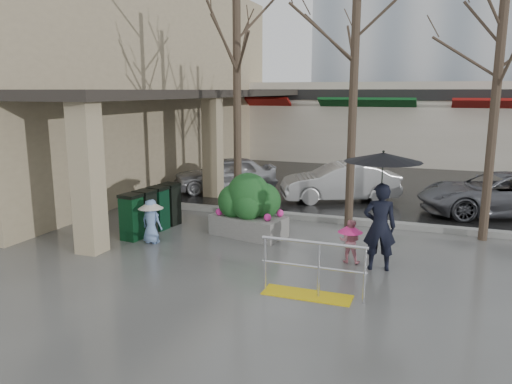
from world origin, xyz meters
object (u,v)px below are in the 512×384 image
Objects in this scene: car_a at (225,174)px; news_boxes at (152,210)px; car_c at (498,194)px; child_pink at (350,238)px; tree_mideast at (502,34)px; planter at (249,206)px; handrail at (311,276)px; tree_west at (237,35)px; woman at (381,196)px; car_b at (340,182)px; tree_midwest at (356,23)px; child_blue at (151,217)px.

news_boxes is at bearing -28.54° from car_a.
child_pink is at bearing -47.85° from car_c.
tree_mideast is 3.26× the size of planter.
car_c is at bearing 54.20° from car_a.
news_boxes reaches higher than child_pink.
tree_mideast reaches higher than handrail.
planter reaches higher than car_a.
tree_west is 2.77× the size of woman.
car_a is at bearing -118.29° from car_b.
tree_midwest reaches higher than woman.
handrail is 5.54m from news_boxes.
tree_midwest is at bearing 91.91° from handrail.
planter is (0.97, -1.63, -4.32)m from tree_west.
news_boxes is 6.59m from car_b.
child_blue is 2.42m from planter.
car_a reaches higher than news_boxes.
tree_west is 5.23m from news_boxes.
tree_midwest is 5.48m from child_pink.
handrail is 2.06m from child_pink.
car_b and car_c have the same top height.
woman reaches higher than child_pink.
tree_midwest is 1.08× the size of tree_mideast.
planter is 0.54× the size of car_a.
news_boxes is 5.59m from car_a.
tree_west is 4.71m from planter.
tree_west reaches higher than child_pink.
handrail is 6.83m from tree_midwest.
news_boxes is (-4.87, 2.63, 0.20)m from handrail.
handrail is at bearing 162.86° from child_blue.
car_c is (6.11, 4.49, -0.14)m from planter.
car_c reaches higher than handrail.
planter is (-2.74, 1.15, 0.22)m from child_pink.
car_c is (8.59, 5.04, 0.06)m from news_boxes.
tree_west is 8.84m from car_c.
tree_west is at bearing -61.58° from car_b.
tree_mideast is 5.85m from child_pink.
handrail is 0.91× the size of news_boxes.
tree_midwest reaches higher than tree_mideast.
woman is 2.28× the size of child_blue.
handrail is 1.76× the size of child_blue.
tree_mideast is 3.12× the size of news_boxes.
woman reaches higher than planter.
news_boxes is at bearing -167.61° from planter.
car_b is at bearing -84.12° from woman.
woman is at bearing -174.73° from child_blue.
handrail is 0.51× the size of car_a.
child_pink is (3.70, -2.78, -4.54)m from tree_west.
car_c is at bearing 61.04° from car_b.
child_blue is at bearing -11.62° from woman.
car_a is at bearing -110.43° from car_c.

